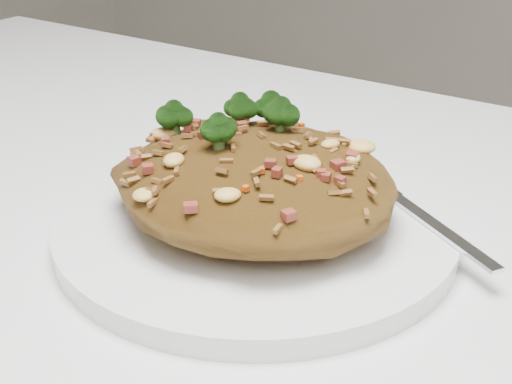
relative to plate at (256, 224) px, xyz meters
The scene contains 3 objects.
plate is the anchor object (origin of this frame).
fried_rice 0.04m from the plate, 142.40° to the left, with size 0.17×0.16×0.07m.
fork 0.10m from the plate, 32.89° to the left, with size 0.15×0.10×0.00m.
Camera 1 is at (0.22, -0.24, 0.97)m, focal length 50.00 mm.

